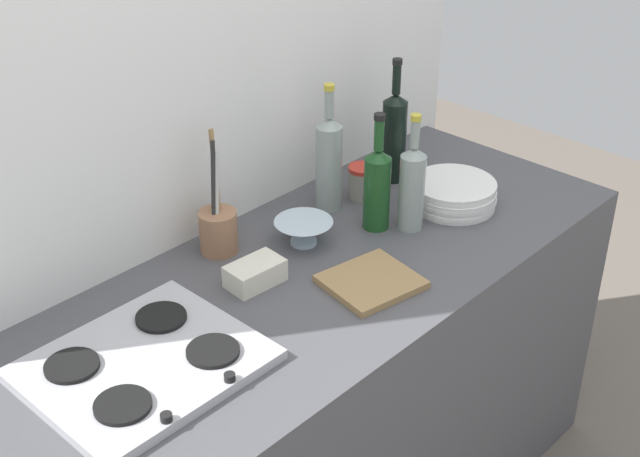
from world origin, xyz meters
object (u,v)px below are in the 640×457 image
object	(u,v)px
plate_stack	(454,194)
mixing_bowl	(304,231)
butter_dish	(255,273)
wine_bottle_mid_left	(377,186)
utensil_crock	(218,228)
condiment_jar_front	(362,182)
cutting_board	(371,282)
wine_bottle_leftmost	(394,135)
wine_bottle_rightmost	(412,186)
wine_bottle_mid_right	(329,161)
stovetop_hob	(144,364)

from	to	relation	value
plate_stack	mixing_bowl	world-z (taller)	plate_stack
plate_stack	mixing_bowl	xyz separation A→B (m)	(-0.44, 0.16, -0.00)
mixing_bowl	butter_dish	world-z (taller)	mixing_bowl
wine_bottle_mid_left	utensil_crock	bearing A→B (deg)	149.72
condiment_jar_front	cutting_board	size ratio (longest dim) A/B	0.46
wine_bottle_leftmost	cutting_board	distance (m)	0.59
plate_stack	wine_bottle_leftmost	xyz separation A→B (m)	(0.01, 0.23, 0.11)
wine_bottle_rightmost	mixing_bowl	bearing A→B (deg)	149.59
wine_bottle_mid_right	mixing_bowl	world-z (taller)	wine_bottle_mid_right
cutting_board	wine_bottle_mid_right	bearing A→B (deg)	57.42
condiment_jar_front	wine_bottle_leftmost	bearing A→B (deg)	3.05
mixing_bowl	cutting_board	xyz separation A→B (m)	(-0.03, -0.26, -0.03)
plate_stack	butter_dish	xyz separation A→B (m)	(-0.65, 0.12, -0.01)
plate_stack	utensil_crock	distance (m)	0.68
wine_bottle_mid_left	utensil_crock	xyz separation A→B (m)	(-0.37, 0.22, -0.06)
wine_bottle_mid_right	cutting_board	distance (m)	0.43
wine_bottle_leftmost	condiment_jar_front	size ratio (longest dim) A/B	3.86
condiment_jar_front	cutting_board	distance (m)	0.45
butter_dish	stovetop_hob	bearing A→B (deg)	-170.16
plate_stack	condiment_jar_front	distance (m)	0.26
stovetop_hob	wine_bottle_rightmost	size ratio (longest dim) A/B	1.42
wine_bottle_rightmost	wine_bottle_mid_right	bearing A→B (deg)	105.83
wine_bottle_mid_left	wine_bottle_rightmost	distance (m)	0.09
stovetop_hob	wine_bottle_rightmost	bearing A→B (deg)	-2.56
plate_stack	butter_dish	world-z (taller)	plate_stack
wine_bottle_leftmost	wine_bottle_rightmost	world-z (taller)	wine_bottle_leftmost
wine_bottle_mid_right	butter_dish	world-z (taller)	wine_bottle_mid_right
wine_bottle_mid_left	butter_dish	xyz separation A→B (m)	(-0.41, 0.04, -0.09)
wine_bottle_mid_right	mixing_bowl	xyz separation A→B (m)	(-0.19, -0.09, -0.11)
wine_bottle_mid_right	utensil_crock	distance (m)	0.37
wine_bottle_mid_right	utensil_crock	world-z (taller)	wine_bottle_mid_right
utensil_crock	butter_dish	bearing A→B (deg)	-103.26
wine_bottle_mid_left	cutting_board	xyz separation A→B (m)	(-0.22, -0.17, -0.11)
mixing_bowl	condiment_jar_front	size ratio (longest dim) A/B	1.60
utensil_crock	wine_bottle_mid_left	bearing A→B (deg)	-30.28
wine_bottle_leftmost	butter_dish	size ratio (longest dim) A/B	2.68
stovetop_hob	wine_bottle_mid_right	bearing A→B (deg)	14.09
mixing_bowl	butter_dish	distance (m)	0.22
wine_bottle_mid_left	cutting_board	bearing A→B (deg)	-142.27
wine_bottle_mid_left	butter_dish	world-z (taller)	wine_bottle_mid_left
stovetop_hob	utensil_crock	size ratio (longest dim) A/B	1.44
wine_bottle_leftmost	mixing_bowl	size ratio (longest dim) A/B	2.41
plate_stack	cutting_board	distance (m)	0.47
wine_bottle_mid_left	cutting_board	world-z (taller)	wine_bottle_mid_left
stovetop_hob	mixing_bowl	size ratio (longest dim) A/B	3.00
plate_stack	stovetop_hob	bearing A→B (deg)	177.10
stovetop_hob	utensil_crock	world-z (taller)	utensil_crock
utensil_crock	cutting_board	xyz separation A→B (m)	(0.15, -0.39, -0.06)
wine_bottle_rightmost	utensil_crock	xyz separation A→B (m)	(-0.43, 0.29, -0.06)
stovetop_hob	wine_bottle_mid_right	world-z (taller)	wine_bottle_mid_right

